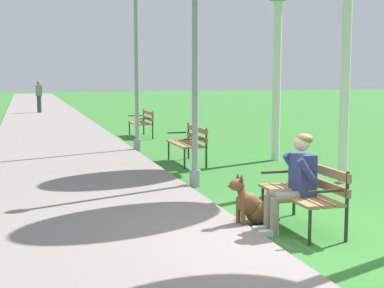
% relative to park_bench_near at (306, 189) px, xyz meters
% --- Properties ---
extents(ground_plane, '(120.00, 120.00, 0.00)m').
position_rel_park_bench_near_xyz_m(ground_plane, '(-0.36, -0.43, -0.51)').
color(ground_plane, '#33752D').
extents(paved_path, '(3.63, 60.00, 0.04)m').
position_rel_park_bench_near_xyz_m(paved_path, '(-2.53, 23.57, -0.49)').
color(paved_path, gray).
rests_on(paved_path, ground).
extents(park_bench_near, '(0.55, 1.50, 0.85)m').
position_rel_park_bench_near_xyz_m(park_bench_near, '(0.00, 0.00, 0.00)').
color(park_bench_near, olive).
rests_on(park_bench_near, ground).
extents(park_bench_mid, '(0.55, 1.50, 0.85)m').
position_rel_park_bench_near_xyz_m(park_bench_mid, '(0.06, 5.65, 0.00)').
color(park_bench_mid, olive).
rests_on(park_bench_mid, ground).
extents(park_bench_far, '(0.55, 1.50, 0.85)m').
position_rel_park_bench_near_xyz_m(park_bench_far, '(0.15, 11.37, 0.00)').
color(park_bench_far, olive).
rests_on(park_bench_far, ground).
extents(person_seated_on_near_bench, '(0.74, 0.49, 1.25)m').
position_rel_park_bench_near_xyz_m(person_seated_on_near_bench, '(-0.21, -0.09, 0.17)').
color(person_seated_on_near_bench, gray).
rests_on(person_seated_on_near_bench, ground).
extents(dog_brown, '(0.83, 0.36, 0.71)m').
position_rel_park_bench_near_xyz_m(dog_brown, '(-0.60, 0.35, -0.25)').
color(dog_brown, brown).
rests_on(dog_brown, ground).
extents(lamp_post_near, '(0.24, 0.24, 3.87)m').
position_rel_park_bench_near_xyz_m(lamp_post_near, '(-0.57, 3.07, 1.49)').
color(lamp_post_near, gray).
rests_on(lamp_post_near, ground).
extents(lamp_post_mid, '(0.24, 0.24, 4.73)m').
position_rel_park_bench_near_xyz_m(lamp_post_mid, '(-0.63, 8.16, 1.93)').
color(lamp_post_mid, gray).
rests_on(lamp_post_mid, ground).
extents(pedestrian_distant, '(0.32, 0.22, 1.65)m').
position_rel_park_bench_near_xyz_m(pedestrian_distant, '(-2.69, 23.82, 0.33)').
color(pedestrian_distant, '#383842').
rests_on(pedestrian_distant, ground).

